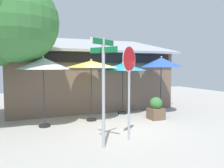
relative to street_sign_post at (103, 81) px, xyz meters
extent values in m
cube|color=#ADA8A0|center=(1.41, 1.61, -1.98)|extent=(28.00, 28.00, 0.10)
cube|color=#705B4C|center=(1.42, 6.96, -0.38)|extent=(8.60, 5.01, 3.11)
cube|color=#B7BABF|center=(1.42, 6.81, 1.73)|extent=(9.10, 5.62, 1.26)
cube|color=black|center=(1.42, 4.41, 0.83)|extent=(8.00, 0.16, 0.44)
cylinder|color=#A8AAB2|center=(0.00, 0.00, -0.37)|extent=(0.09, 0.09, 3.12)
cube|color=#116B38|center=(0.00, 0.00, 1.09)|extent=(0.82, 0.53, 0.16)
cube|color=#116B38|center=(0.00, 0.00, 0.87)|extent=(0.53, 0.82, 0.16)
cube|color=white|center=(-0.42, -0.27, 1.09)|extent=(0.07, 0.06, 0.16)
cylinder|color=#A8AAB2|center=(0.97, 0.31, -0.81)|extent=(0.07, 0.07, 2.23)
cylinder|color=white|center=(0.97, 0.31, 0.64)|extent=(0.67, 0.47, 0.81)
cylinder|color=red|center=(0.97, 0.31, 0.64)|extent=(0.64, 0.46, 0.76)
cylinder|color=black|center=(-1.37, 2.95, -1.89)|extent=(0.44, 0.44, 0.08)
cylinder|color=#333335|center=(-1.37, 2.95, -0.79)|extent=(0.05, 0.05, 2.28)
cone|color=white|center=(-1.37, 2.95, 0.53)|extent=(2.05, 2.05, 0.46)
sphere|color=silver|center=(-1.37, 2.95, 0.79)|extent=(0.08, 0.08, 0.08)
cylinder|color=black|center=(0.62, 3.21, -1.89)|extent=(0.44, 0.44, 0.08)
cylinder|color=#333335|center=(0.62, 3.21, -0.76)|extent=(0.05, 0.05, 2.34)
cone|color=#EAD14C|center=(0.62, 3.21, 0.51)|extent=(2.27, 2.27, 0.30)
sphere|color=silver|center=(0.62, 3.21, 0.69)|extent=(0.08, 0.08, 0.08)
cylinder|color=black|center=(2.45, 3.97, -1.89)|extent=(0.44, 0.44, 0.08)
cylinder|color=#333335|center=(2.45, 3.97, -0.82)|extent=(0.05, 0.05, 2.21)
cone|color=#2D99BC|center=(2.45, 3.97, 0.40)|extent=(2.43, 2.43, 0.34)
sphere|color=silver|center=(2.45, 3.97, 0.61)|extent=(0.08, 0.08, 0.08)
cylinder|color=black|center=(4.27, 3.35, -1.89)|extent=(0.44, 0.44, 0.08)
cylinder|color=#333335|center=(4.27, 3.35, -0.75)|extent=(0.05, 0.05, 2.36)
cone|color=#2D56B7|center=(4.27, 3.35, 0.62)|extent=(2.10, 2.10, 0.48)
sphere|color=silver|center=(4.27, 3.35, 0.89)|extent=(0.08, 0.08, 0.08)
sphere|color=#387538|center=(-2.22, 2.99, 2.02)|extent=(2.97, 2.97, 2.97)
cube|color=brown|center=(3.35, 2.37, -1.68)|extent=(0.62, 0.62, 0.50)
sphere|color=#387538|center=(3.35, 2.37, -1.21)|extent=(0.55, 0.55, 0.55)
camera|label=1|loc=(-2.14, -5.89, 0.40)|focal=35.50mm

